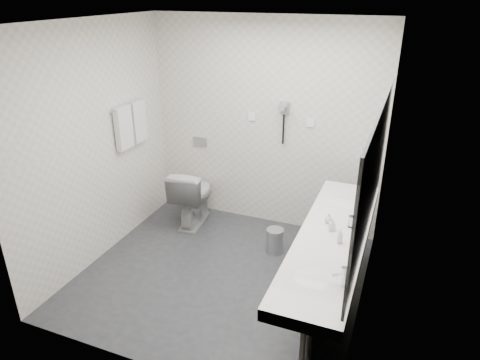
% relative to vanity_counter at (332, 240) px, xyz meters
% --- Properties ---
extents(floor, '(2.80, 2.80, 0.00)m').
position_rel_vanity_counter_xyz_m(floor, '(-1.12, 0.20, -0.80)').
color(floor, '#2D2D32').
rests_on(floor, ground).
extents(ceiling, '(2.80, 2.80, 0.00)m').
position_rel_vanity_counter_xyz_m(ceiling, '(-1.12, 0.20, 1.70)').
color(ceiling, white).
rests_on(ceiling, wall_back).
extents(wall_back, '(2.80, 0.00, 2.80)m').
position_rel_vanity_counter_xyz_m(wall_back, '(-1.12, 1.50, 0.45)').
color(wall_back, silver).
rests_on(wall_back, floor).
extents(wall_front, '(2.80, 0.00, 2.80)m').
position_rel_vanity_counter_xyz_m(wall_front, '(-1.12, -1.10, 0.45)').
color(wall_front, silver).
rests_on(wall_front, floor).
extents(wall_left, '(0.00, 2.60, 2.60)m').
position_rel_vanity_counter_xyz_m(wall_left, '(-2.52, 0.20, 0.45)').
color(wall_left, silver).
rests_on(wall_left, floor).
extents(wall_right, '(0.00, 2.60, 2.60)m').
position_rel_vanity_counter_xyz_m(wall_right, '(0.27, 0.20, 0.45)').
color(wall_right, silver).
rests_on(wall_right, floor).
extents(vanity_counter, '(0.55, 2.20, 0.10)m').
position_rel_vanity_counter_xyz_m(vanity_counter, '(0.00, 0.00, 0.00)').
color(vanity_counter, white).
rests_on(vanity_counter, floor).
extents(vanity_panel, '(0.03, 2.15, 0.75)m').
position_rel_vanity_counter_xyz_m(vanity_panel, '(0.02, 0.00, -0.42)').
color(vanity_panel, gray).
rests_on(vanity_panel, floor).
extents(vanity_post_far, '(0.06, 0.06, 0.75)m').
position_rel_vanity_counter_xyz_m(vanity_post_far, '(0.05, 1.04, -0.42)').
color(vanity_post_far, silver).
rests_on(vanity_post_far, floor).
extents(mirror, '(0.02, 2.20, 1.05)m').
position_rel_vanity_counter_xyz_m(mirror, '(0.26, 0.00, 0.65)').
color(mirror, '#B2BCC6').
rests_on(mirror, wall_right).
extents(basin_near, '(0.40, 0.31, 0.05)m').
position_rel_vanity_counter_xyz_m(basin_near, '(0.00, -0.65, 0.04)').
color(basin_near, white).
rests_on(basin_near, vanity_counter).
extents(basin_far, '(0.40, 0.31, 0.05)m').
position_rel_vanity_counter_xyz_m(basin_far, '(0.00, 0.65, 0.04)').
color(basin_far, white).
rests_on(basin_far, vanity_counter).
extents(faucet_near, '(0.04, 0.04, 0.15)m').
position_rel_vanity_counter_xyz_m(faucet_near, '(0.19, -0.65, 0.12)').
color(faucet_near, silver).
rests_on(faucet_near, vanity_counter).
extents(faucet_far, '(0.04, 0.04, 0.15)m').
position_rel_vanity_counter_xyz_m(faucet_far, '(0.19, 0.65, 0.12)').
color(faucet_far, silver).
rests_on(faucet_far, vanity_counter).
extents(soap_bottle_a, '(0.07, 0.07, 0.11)m').
position_rel_vanity_counter_xyz_m(soap_bottle_a, '(-0.02, 0.07, 0.11)').
color(soap_bottle_a, beige).
rests_on(soap_bottle_a, vanity_counter).
extents(soap_bottle_b, '(0.08, 0.08, 0.09)m').
position_rel_vanity_counter_xyz_m(soap_bottle_b, '(-0.07, 0.20, 0.10)').
color(soap_bottle_b, beige).
rests_on(soap_bottle_b, vanity_counter).
extents(soap_bottle_c, '(0.05, 0.05, 0.12)m').
position_rel_vanity_counter_xyz_m(soap_bottle_c, '(0.08, -0.10, 0.11)').
color(soap_bottle_c, beige).
rests_on(soap_bottle_c, vanity_counter).
extents(glass_left, '(0.07, 0.07, 0.10)m').
position_rel_vanity_counter_xyz_m(glass_left, '(0.12, 0.19, 0.10)').
color(glass_left, silver).
rests_on(glass_left, vanity_counter).
extents(toilet, '(0.49, 0.77, 0.74)m').
position_rel_vanity_counter_xyz_m(toilet, '(-1.91, 1.11, -0.43)').
color(toilet, white).
rests_on(toilet, floor).
extents(flush_plate, '(0.18, 0.02, 0.12)m').
position_rel_vanity_counter_xyz_m(flush_plate, '(-1.98, 1.49, 0.15)').
color(flush_plate, '#B2B5BA').
rests_on(flush_plate, wall_back).
extents(pedal_bin, '(0.22, 0.22, 0.27)m').
position_rel_vanity_counter_xyz_m(pedal_bin, '(-0.74, 0.83, -0.66)').
color(pedal_bin, '#B2B5BA').
rests_on(pedal_bin, floor).
extents(bin_lid, '(0.19, 0.19, 0.02)m').
position_rel_vanity_counter_xyz_m(bin_lid, '(-0.74, 0.83, -0.52)').
color(bin_lid, '#B2B5BA').
rests_on(bin_lid, pedal_bin).
extents(towel_rail, '(0.02, 0.62, 0.02)m').
position_rel_vanity_counter_xyz_m(towel_rail, '(-2.47, 0.75, 0.75)').
color(towel_rail, silver).
rests_on(towel_rail, wall_left).
extents(towel_near, '(0.07, 0.24, 0.48)m').
position_rel_vanity_counter_xyz_m(towel_near, '(-2.46, 0.61, 0.53)').
color(towel_near, silver).
rests_on(towel_near, towel_rail).
extents(towel_far, '(0.07, 0.24, 0.48)m').
position_rel_vanity_counter_xyz_m(towel_far, '(-2.46, 0.89, 0.53)').
color(towel_far, silver).
rests_on(towel_far, towel_rail).
extents(dryer_cradle, '(0.10, 0.04, 0.14)m').
position_rel_vanity_counter_xyz_m(dryer_cradle, '(-0.88, 1.47, 0.70)').
color(dryer_cradle, gray).
rests_on(dryer_cradle, wall_back).
extents(dryer_barrel, '(0.08, 0.14, 0.08)m').
position_rel_vanity_counter_xyz_m(dryer_barrel, '(-0.88, 1.40, 0.73)').
color(dryer_barrel, gray).
rests_on(dryer_barrel, dryer_cradle).
extents(dryer_cord, '(0.02, 0.02, 0.35)m').
position_rel_vanity_counter_xyz_m(dryer_cord, '(-0.88, 1.46, 0.45)').
color(dryer_cord, black).
rests_on(dryer_cord, dryer_cradle).
extents(switch_plate_a, '(0.09, 0.02, 0.09)m').
position_rel_vanity_counter_xyz_m(switch_plate_a, '(-1.27, 1.49, 0.55)').
color(switch_plate_a, white).
rests_on(switch_plate_a, wall_back).
extents(switch_plate_b, '(0.09, 0.02, 0.09)m').
position_rel_vanity_counter_xyz_m(switch_plate_b, '(-0.57, 1.49, 0.55)').
color(switch_plate_b, white).
rests_on(switch_plate_b, wall_back).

